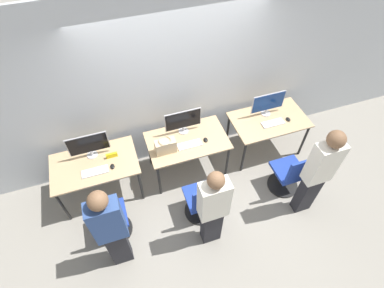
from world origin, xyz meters
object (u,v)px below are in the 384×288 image
office_chair_left (112,222)px  mouse_center (206,140)px  handbag (166,146)px  keyboard_left (95,172)px  keyboard_center (190,145)px  person_center (213,208)px  mouse_left (112,166)px  monitor_center (183,121)px  mouse_right (288,119)px  person_left (111,229)px  keyboard_right (273,123)px  office_chair_center (202,202)px  monitor_right (268,103)px  person_right (318,172)px  office_chair_right (289,175)px  monitor_left (88,145)px

office_chair_left → mouse_center: office_chair_left is taller
handbag → office_chair_left: bearing=-146.0°
keyboard_left → keyboard_center: same height
keyboard_left → person_center: (1.32, -1.08, 0.09)m
mouse_left → person_center: 1.53m
handbag → monitor_center: bearing=40.0°
keyboard_left → mouse_right: size_ratio=4.03×
mouse_left → office_chair_left: office_chair_left is taller
person_left → person_center: (1.22, -0.10, -0.05)m
office_chair_left → keyboard_right: office_chair_left is taller
office_chair_center → keyboard_center: bearing=85.0°
mouse_left → office_chair_left: 0.75m
monitor_right → person_right: person_right is taller
mouse_left → mouse_center: size_ratio=1.00×
keyboard_left → office_chair_right: office_chair_right is taller
mouse_left → person_center: size_ratio=0.06×
keyboard_center → person_right: 1.80m
keyboard_left → mouse_right: mouse_right is taller
office_chair_center → mouse_right: office_chair_center is taller
monitor_left → person_right: person_right is taller
person_left → office_chair_right: person_left is taller
keyboard_right → mouse_left: bearing=-179.2°
mouse_left → person_center: person_center is taller
monitor_center → mouse_center: (0.26, -0.29, -0.21)m
mouse_left → monitor_center: monitor_center is taller
monitor_right → monitor_center: bearing=177.7°
person_center → person_left: bearing=175.2°
monitor_right → office_chair_center: bearing=-145.3°
monitor_right → monitor_left: bearing=179.5°
mouse_center → person_center: size_ratio=0.06×
monitor_center → person_right: size_ratio=0.34×
mouse_right → keyboard_left: bearing=-179.2°
office_chair_left → keyboard_right: 2.82m
person_left → office_chair_right: 2.69m
mouse_center → handbag: bearing=-178.9°
office_chair_center → handbag: (-0.30, 0.76, 0.48)m
office_chair_left → office_chair_center: (1.26, -0.10, 0.00)m
monitor_left → keyboard_left: bearing=-90.0°
office_chair_center → monitor_right: (1.45, 1.01, 0.59)m
monitor_center → keyboard_center: bearing=-90.0°
person_center → keyboard_right: 1.84m
office_chair_right → person_right: 0.66m
mouse_left → monitor_right: 2.56m
person_left → mouse_center: bearing=33.7°
keyboard_left → monitor_left: bearing=90.0°
office_chair_left → person_center: person_center is taller
monitor_left → person_center: bearing=-46.7°
keyboard_right → person_right: person_right is taller
office_chair_left → person_left: 0.63m
mouse_center → mouse_right: same height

